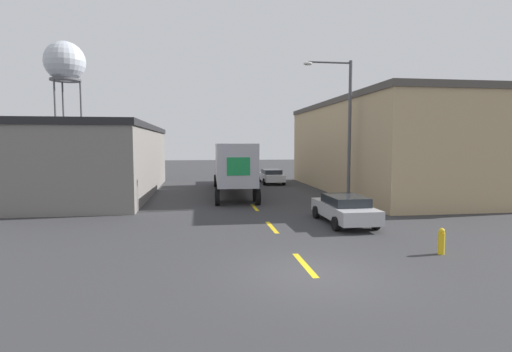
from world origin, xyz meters
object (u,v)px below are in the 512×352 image
object	(u,v)px
parked_car_right_near	(344,209)
fire_hydrant	(441,241)
parked_car_right_far	(271,176)
street_lamp	(344,122)
water_tower	(65,63)
semi_truck	(233,163)

from	to	relation	value
parked_car_right_near	fire_hydrant	world-z (taller)	parked_car_right_near
parked_car_right_near	parked_car_right_far	distance (m)	19.07
street_lamp	fire_hydrant	size ratio (longest dim) A/B	9.72
water_tower	parked_car_right_near	bearing A→B (deg)	-61.07
semi_truck	fire_hydrant	size ratio (longest dim) A/B	14.68
water_tower	street_lamp	size ratio (longest dim) A/B	2.24
parked_car_right_near	water_tower	bearing A→B (deg)	118.93
semi_truck	water_tower	xyz separation A→B (m)	(-23.13, 37.42, 14.08)
semi_truck	parked_car_right_far	xyz separation A→B (m)	(4.22, 7.00, -1.55)
parked_car_right_far	street_lamp	bearing A→B (deg)	-80.99
water_tower	semi_truck	bearing A→B (deg)	-58.28
parked_car_right_near	street_lamp	size ratio (longest dim) A/B	0.54
parked_car_right_far	street_lamp	xyz separation A→B (m)	(2.10, -13.26, 4.38)
parked_car_right_near	parked_car_right_far	bearing A→B (deg)	90.00
water_tower	fire_hydrant	distance (m)	64.03
parked_car_right_near	water_tower	xyz separation A→B (m)	(-27.36, 49.50, 15.63)
parked_car_right_far	fire_hydrant	bearing A→B (deg)	-86.70
water_tower	street_lamp	xyz separation A→B (m)	(29.46, -43.68, -11.25)
parked_car_right_far	water_tower	size ratio (longest dim) A/B	0.24
parked_car_right_far	water_tower	xyz separation A→B (m)	(-27.36, 30.43, 15.63)
parked_car_right_near	street_lamp	bearing A→B (deg)	70.12
water_tower	parked_car_right_far	bearing A→B (deg)	-48.04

